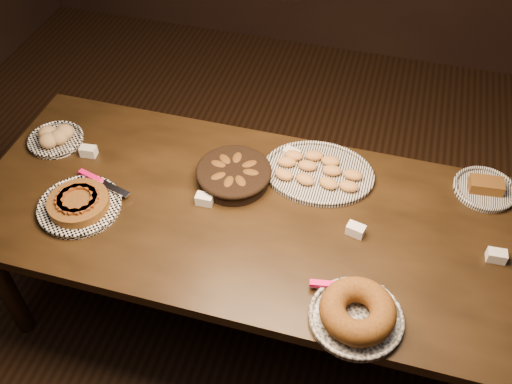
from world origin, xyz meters
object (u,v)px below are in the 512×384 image
(apple_tart_plate, at_px, (79,204))
(bundt_cake_plate, at_px, (357,313))
(buffet_table, at_px, (260,226))
(madeleine_platter, at_px, (318,172))

(apple_tart_plate, bearing_deg, bundt_cake_plate, -20.79)
(apple_tart_plate, height_order, bundt_cake_plate, bundt_cake_plate)
(buffet_table, relative_size, apple_tart_plate, 6.82)
(buffet_table, distance_m, madeleine_platter, 0.35)
(buffet_table, height_order, apple_tart_plate, apple_tart_plate)
(madeleine_platter, bearing_deg, buffet_table, -117.08)
(apple_tart_plate, relative_size, bundt_cake_plate, 1.01)
(apple_tart_plate, distance_m, madeleine_platter, 1.00)
(apple_tart_plate, bearing_deg, madeleine_platter, 16.39)
(bundt_cake_plate, bearing_deg, buffet_table, 150.58)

